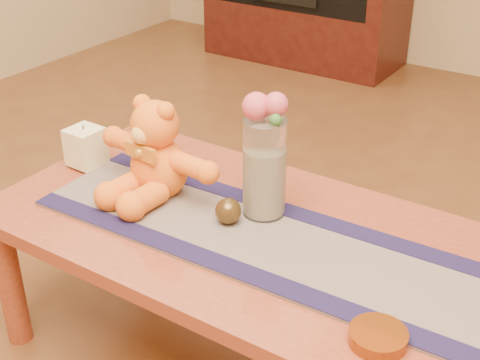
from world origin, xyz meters
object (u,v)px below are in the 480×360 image
Objects in this scene: glass_vase at (265,168)px; bronze_ball at (228,211)px; teddy_bear at (158,149)px; amber_dish at (378,337)px; pillar_candle at (86,146)px.

bronze_ball is at bearing -118.45° from glass_vase.
teddy_bear reaches higher than amber_dish.
pillar_candle is at bearing 167.11° from amber_dish.
glass_vase is at bearing 15.65° from teddy_bear.
amber_dish is (0.44, -0.29, -0.12)m from glass_vase.
pillar_candle reaches higher than bronze_ball.
glass_vase is 3.89× the size of bronze_ball.
teddy_bear is 3.41× the size of pillar_candle.
bronze_ball is 0.57× the size of amber_dish.
glass_vase is 0.54m from amber_dish.
glass_vase is at bearing 5.00° from pillar_candle.
teddy_bear is 5.65× the size of bronze_ball.
amber_dish is (0.74, -0.23, -0.12)m from teddy_bear.
glass_vase reaches higher than bronze_ball.
glass_vase is (0.30, 0.06, 0.00)m from teddy_bear.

